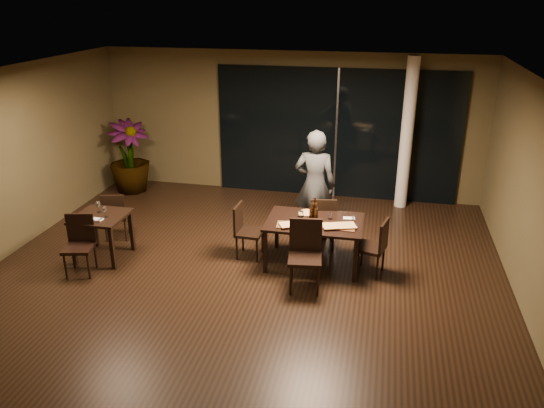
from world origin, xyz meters
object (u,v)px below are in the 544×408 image
Objects in this scene: potted_plant at (129,157)px; bottle_b at (316,212)px; side_table at (101,223)px; chair_side_far at (115,214)px; bottle_a at (311,212)px; diner at (315,185)px; chair_main_left at (245,228)px; bottle_c at (315,208)px; main_table at (314,225)px; chair_side_near at (80,241)px; chair_main_far at (323,220)px; chair_main_right at (376,244)px; chair_main_near at (305,251)px.

potted_plant is 5.04m from bottle_b.
side_table is 0.91× the size of chair_side_far.
bottle_a is (3.34, 0.56, 0.26)m from side_table.
side_table is at bearing 83.21° from chair_side_far.
chair_side_far is at bearing -70.00° from potted_plant.
side_table is 0.41× the size of diner.
chair_main_left is 0.46× the size of diner.
chair_side_far is 3.56m from bottle_b.
chair_main_left is 1.21m from bottle_c.
potted_plant is (-4.37, 2.51, 0.10)m from main_table.
bottle_c is (3.38, 0.63, 0.30)m from side_table.
main_table is 3.64m from chair_side_near.
chair_main_far is 0.67m from diner.
chair_main_left is 3.42× the size of bottle_b.
chair_side_near is (-4.47, -0.87, 0.01)m from chair_main_right.
bottle_a is 0.78× the size of bottle_c.
chair_main_far is 1.01× the size of chair_side_near.
chair_main_left is at bearing 13.88° from chair_main_far.
main_table is 3.44m from side_table.
bottle_b is at bearing -29.31° from potted_plant.
bottle_a reaches higher than main_table.
bottle_c is at bearing 5.05° from chair_side_near.
diner is at bearing -74.38° from chair_main_far.
chair_side_far is at bearing 178.23° from bottle_a.
chair_side_near is (-3.50, -1.00, -0.16)m from main_table.
bottle_a is (0.08, -0.96, -0.10)m from diner.
side_table is 0.89× the size of chair_main_left.
diner reaches higher than chair_main_right.
potted_plant is at bearing 136.13° from chair_main_near.
chair_side_far is at bearing 158.70° from chair_main_near.
diner reaches higher than chair_side_near.
chair_main_near reaches higher than bottle_b.
bottle_b is (3.54, -0.12, 0.39)m from chair_side_far.
side_table is 3.39m from bottle_a.
bottle_b is 0.10m from bottle_c.
chair_main_near is 1.15× the size of chair_main_left.
diner is at bearing 24.89° from side_table.
chair_main_near reaches higher than main_table.
diner is (1.00, 0.97, 0.48)m from chair_main_left.
chair_main_left is at bearing 160.17° from chair_side_far.
chair_side_near is at bearing 177.51° from chair_main_near.
chair_main_far is 3.61m from chair_side_far.
chair_side_near is (-3.47, -0.29, -0.06)m from chair_main_near.
chair_side_near reaches higher than chair_main_right.
potted_plant is (-4.23, 1.50, -0.20)m from diner.
diner reaches higher than chair_main_left.
chair_side_near is 3.69m from bottle_b.
chair_side_near is 0.60× the size of potted_plant.
chair_side_far is 0.56× the size of potted_plant.
chair_side_near is 0.48× the size of diner.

